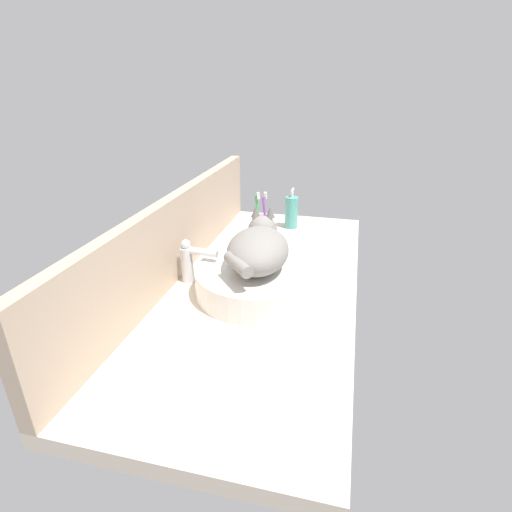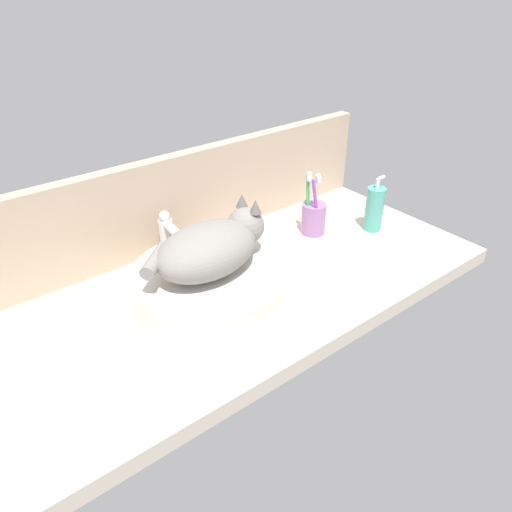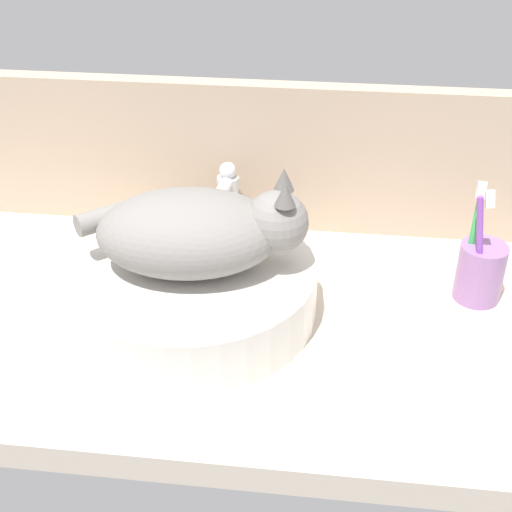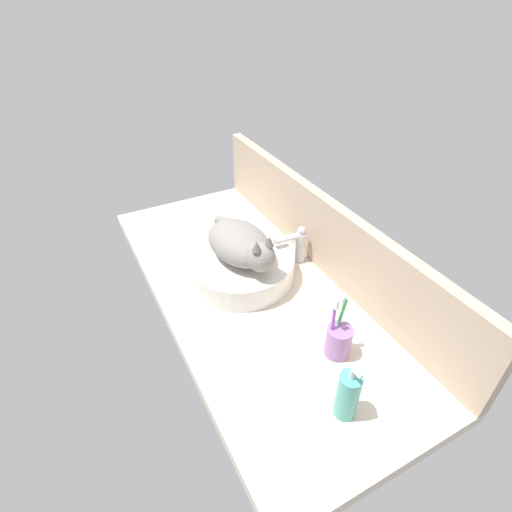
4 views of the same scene
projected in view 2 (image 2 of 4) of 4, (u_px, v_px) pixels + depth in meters
The scene contains 7 objects.
ground_plane at pixel (232, 295), 120.85cm from camera, with size 130.22×56.82×4.00cm, color beige.
backsplash_panel at pixel (171, 203), 130.99cm from camera, with size 130.22×3.60×25.26cm, color tan.
sink_basin at pixel (209, 286), 113.74cm from camera, with size 35.50×35.50×7.85cm, color silver.
cat at pixel (211, 247), 109.55cm from camera, with size 32.39×19.88×14.00cm.
faucet at pixel (168, 235), 127.05cm from camera, with size 3.75×11.86×13.60cm.
soap_dispenser at pixel (374, 208), 141.73cm from camera, with size 5.22×5.22×16.13cm.
toothbrush_cup at pixel (313, 217), 140.73cm from camera, with size 6.86×6.86×18.70cm.
Camera 2 is at (-56.15, -80.62, 69.24)cm, focal length 35.00 mm.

